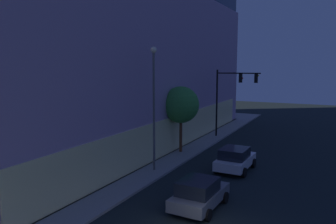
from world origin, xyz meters
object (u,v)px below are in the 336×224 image
at_px(street_lamp_sidewalk, 154,95).
at_px(sidewalk_tree, 181,105).
at_px(modern_building, 86,57).
at_px(traffic_light_far_corner, 232,89).
at_px(car_grey, 199,193).
at_px(car_white, 235,159).

bearing_deg(street_lamp_sidewalk, sidewalk_tree, 4.77).
bearing_deg(street_lamp_sidewalk, modern_building, 60.94).
distance_m(traffic_light_far_corner, sidewalk_tree, 8.28).
bearing_deg(modern_building, car_grey, -123.03).
xyz_separation_m(street_lamp_sidewalk, sidewalk_tree, (5.57, 0.47, -1.30)).
height_order(car_grey, car_white, car_white).
xyz_separation_m(modern_building, traffic_light_far_corner, (7.28, -12.90, -3.32)).
xyz_separation_m(modern_building, car_white, (-3.37, -16.29, -7.57)).
distance_m(traffic_light_far_corner, car_grey, 18.76).
distance_m(modern_building, car_grey, 20.96).
distance_m(car_grey, car_white, 7.28).
bearing_deg(sidewalk_tree, car_white, -116.06).
distance_m(modern_building, sidewalk_tree, 11.56).
height_order(traffic_light_far_corner, car_grey, traffic_light_far_corner).
xyz_separation_m(traffic_light_far_corner, sidewalk_tree, (-7.94, 2.16, -0.90)).
height_order(street_lamp_sidewalk, car_white, street_lamp_sidewalk).
xyz_separation_m(sidewalk_tree, car_grey, (-9.99, -5.63, -3.41)).
height_order(traffic_light_far_corner, street_lamp_sidewalk, street_lamp_sidewalk).
xyz_separation_m(modern_building, car_grey, (-10.65, -16.37, -7.62)).
relative_size(traffic_light_far_corner, car_white, 1.68).
relative_size(street_lamp_sidewalk, sidewalk_tree, 1.53).
height_order(modern_building, sidewalk_tree, modern_building).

